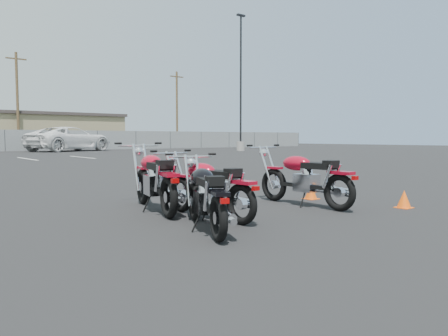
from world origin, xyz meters
TOP-DOWN VIEW (x-y plane):
  - ground at (0.00, 0.00)m, footprint 120.00×120.00m
  - motorcycle_front_red at (-0.80, 1.06)m, footprint 0.98×2.15m
  - motorcycle_second_black at (-1.03, -0.60)m, footprint 1.09×1.84m
  - motorcycle_third_red at (-0.51, 0.03)m, footprint 0.75×1.95m
  - motorcycle_rear_red at (1.40, -0.06)m, footprint 0.80×2.08m
  - training_cone_near at (2.11, 0.41)m, footprint 0.25×0.25m
  - training_cone_far at (2.50, -1.21)m, footprint 0.24×0.24m
  - light_pole_east at (20.28, 23.81)m, footprint 0.80×0.70m
  - tan_building_east at (10.00, 44.00)m, footprint 14.40×9.40m
  - utility_pole_c at (6.00, 39.00)m, footprint 1.80×0.24m
  - utility_pole_d at (24.00, 40.00)m, footprint 1.80×0.24m
  - white_van at (8.40, 32.06)m, footprint 6.36×9.13m

SIDE VIEW (x-z plane):
  - ground at x=0.00m, z-range 0.00..0.00m
  - training_cone_far at x=2.50m, z-range 0.00..0.29m
  - training_cone_near at x=2.11m, z-range 0.00..0.29m
  - motorcycle_second_black at x=-1.03m, z-range -0.04..0.88m
  - motorcycle_third_red at x=-0.51m, z-range -0.04..0.91m
  - motorcycle_rear_red at x=1.40m, z-range -0.05..0.97m
  - motorcycle_front_red at x=-0.80m, z-range -0.05..1.01m
  - white_van at x=8.40m, z-range 0.00..3.22m
  - tan_building_east at x=10.00m, z-range 0.01..3.71m
  - light_pole_east at x=20.28m, z-range -2.66..8.87m
  - utility_pole_c at x=6.00m, z-range 0.19..9.19m
  - utility_pole_d at x=24.00m, z-range 0.19..9.19m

